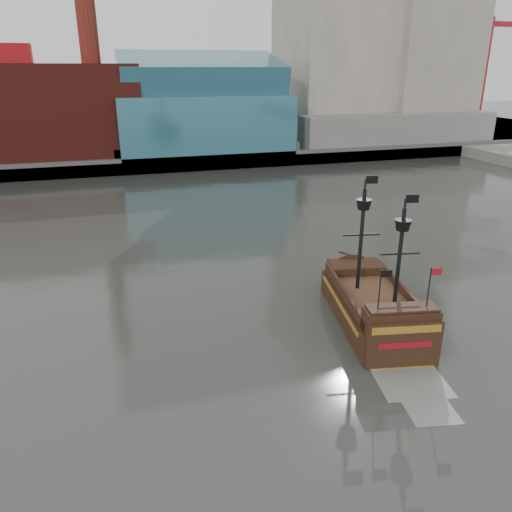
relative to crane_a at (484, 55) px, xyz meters
name	(u,v)px	position (x,y,z in m)	size (l,w,h in m)	color
ground	(281,396)	(-78.63, -82.00, -19.11)	(400.00, 400.00, 0.00)	#252722
promenade_far	(139,143)	(-78.63, 10.00, -18.11)	(220.00, 60.00, 2.00)	slate
seawall	(153,165)	(-78.63, -19.50, -17.81)	(220.00, 1.00, 2.60)	#4C4C49
skyline	(159,22)	(-73.43, 2.56, 5.44)	(149.00, 45.00, 62.00)	brown
crane_a	(484,55)	(0.00, 0.00, 0.00)	(22.50, 4.00, 32.25)	slate
crane_b	(485,71)	(9.60, 10.00, -3.54)	(19.10, 4.00, 26.25)	slate
pirate_ship	(373,311)	(-69.91, -76.22, -18.15)	(6.87, 14.78, 10.65)	black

